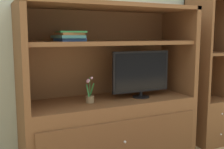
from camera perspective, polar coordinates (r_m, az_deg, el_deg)
The scene contains 7 objects.
painted_rear_wall at distance 2.94m, azimuth -3.38°, elevation 10.80°, with size 6.00×0.10×2.80m, color #ADB29E.
media_console at distance 2.74m, azimuth -0.51°, elevation -8.28°, with size 1.69×0.63×1.55m.
tv_monitor at distance 2.74m, azimuth 6.11°, elevation 0.34°, with size 0.63×0.17×0.47m.
potted_plant at distance 2.55m, azimuth -4.65°, elevation -4.51°, with size 0.08×0.09×0.24m.
magazine_stack at distance 2.48m, azimuth -8.95°, elevation 7.91°, with size 0.27×0.35×0.09m.
bookshelf_tall at distance 3.44m, azimuth 19.14°, elevation -4.03°, with size 0.43×0.47×1.70m.
upright_book_row at distance 3.29m, azimuth 18.51°, elevation 6.28°, with size 0.11×0.14×0.23m.
Camera 1 is at (-1.10, -1.98, 1.26)m, focal length 43.91 mm.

